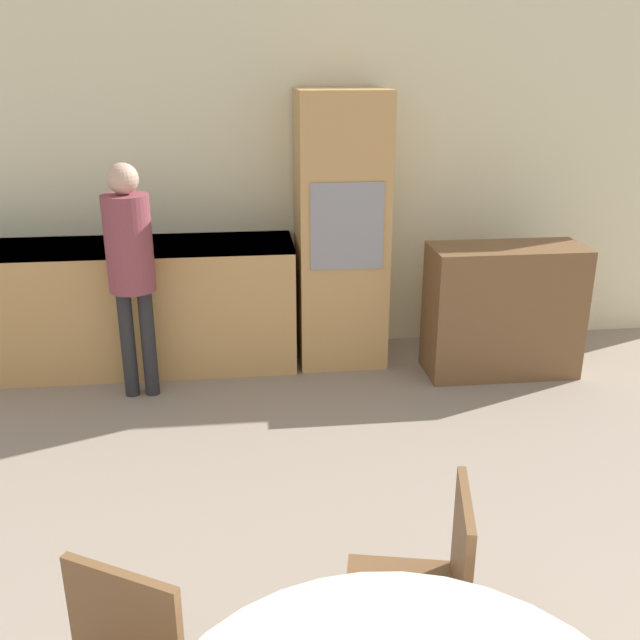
{
  "coord_description": "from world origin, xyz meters",
  "views": [
    {
      "loc": [
        -0.34,
        0.07,
        2.16
      ],
      "look_at": [
        -0.01,
        2.92,
        1.1
      ],
      "focal_mm": 40.0,
      "sensor_mm": 36.0,
      "label": 1
    }
  ],
  "objects_px": {
    "sideboard": "(503,310)",
    "chair_far_right": "(429,588)",
    "oven_unit": "(341,231)",
    "person_standing": "(130,256)"
  },
  "relations": [
    {
      "from": "sideboard",
      "to": "chair_far_right",
      "type": "xyz_separation_m",
      "value": [
        -1.26,
        -2.71,
        0.01
      ]
    },
    {
      "from": "oven_unit",
      "to": "sideboard",
      "type": "distance_m",
      "value": 1.29
    },
    {
      "from": "oven_unit",
      "to": "person_standing",
      "type": "distance_m",
      "value": 1.51
    },
    {
      "from": "sideboard",
      "to": "person_standing",
      "type": "relative_size",
      "value": 0.69
    },
    {
      "from": "person_standing",
      "to": "oven_unit",
      "type": "bearing_deg",
      "value": 19.13
    },
    {
      "from": "sideboard",
      "to": "chair_far_right",
      "type": "relative_size",
      "value": 1.28
    },
    {
      "from": "oven_unit",
      "to": "person_standing",
      "type": "xyz_separation_m",
      "value": [
        -1.43,
        -0.5,
        -0.01
      ]
    },
    {
      "from": "sideboard",
      "to": "chair_far_right",
      "type": "distance_m",
      "value": 2.99
    },
    {
      "from": "chair_far_right",
      "to": "person_standing",
      "type": "relative_size",
      "value": 0.54
    },
    {
      "from": "oven_unit",
      "to": "person_standing",
      "type": "bearing_deg",
      "value": -160.87
    }
  ]
}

